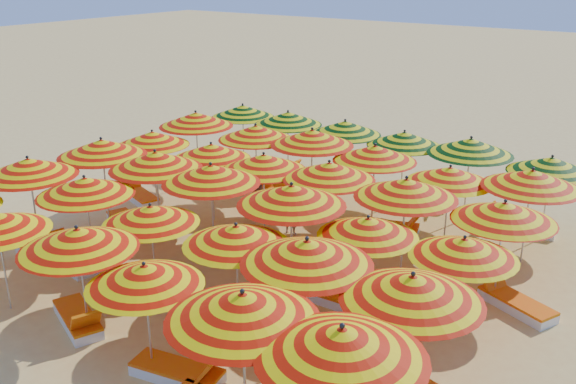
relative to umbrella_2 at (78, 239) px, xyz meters
The scene contains 54 objects.
ground 5.56m from the umbrella_2, 79.75° to the left, with size 120.00×120.00×0.00m, color #EBC368.
umbrella_2 is the anchor object (origin of this frame).
umbrella_3 1.86m from the umbrella_2, ahead, with size 2.72×2.72×2.20m.
umbrella_4 4.23m from the umbrella_2, ahead, with size 2.67×2.67×2.52m.
umbrella_5 5.93m from the umbrella_2, ahead, with size 3.13×3.13×2.55m.
umbrella_6 4.78m from the umbrella_2, 156.33° to the left, with size 3.09×3.09×2.53m.
umbrella_7 3.07m from the umbrella_2, 139.37° to the left, with size 2.97×2.97×2.40m.
umbrella_8 1.95m from the umbrella_2, 93.39° to the left, with size 2.57×2.57×2.21m.
umbrella_9 2.98m from the umbrella_2, 44.39° to the left, with size 2.17×2.17×2.26m.
umbrella_10 4.36m from the umbrella_2, 24.63° to the left, with size 2.74×2.74×2.53m.
umbrella_11 6.25m from the umbrella_2, 16.37° to the left, with size 2.61×2.61×2.47m.
umbrella_12 5.84m from the umbrella_2, 136.10° to the left, with size 3.10×3.10×2.56m.
umbrella_13 4.64m from the umbrella_2, 118.08° to the left, with size 3.17×3.17×2.54m.
umbrella_14 4.13m from the umbrella_2, 94.49° to the left, with size 2.57×2.57×2.53m.
umbrella_15 4.51m from the umbrella_2, 61.84° to the left, with size 3.01×3.01×2.56m.
umbrella_16 5.67m from the umbrella_2, 45.15° to the left, with size 2.40×2.40×2.21m.
umbrella_17 7.28m from the umbrella_2, 35.15° to the left, with size 2.41×2.41×2.20m.
umbrella_18 7.47m from the umbrella_2, 125.89° to the left, with size 2.65×2.65×2.32m.
umbrella_19 6.35m from the umbrella_2, 108.53° to the left, with size 2.90×2.90×2.33m.
umbrella_20 5.91m from the umbrella_2, 90.97° to the left, with size 2.80×2.80×2.39m.
umbrella_21 6.37m from the umbrella_2, 74.00° to the left, with size 2.46×2.46×2.45m.
umbrella_22 7.11m from the umbrella_2, 56.59° to the left, with size 2.90×2.90×2.51m.
umbrella_23 8.64m from the umbrella_2, 45.20° to the left, with size 2.72×2.72×2.36m.
umbrella_24 9.19m from the umbrella_2, 119.01° to the left, with size 2.87×2.87×2.53m.
umbrella_25 8.35m from the umbrella_2, 104.31° to the left, with size 2.68×2.68×2.43m.
umbrella_26 8.24m from the umbrella_2, 90.85° to the left, with size 2.71×2.71×2.56m.
umbrella_27 8.43m from the umbrella_2, 76.82° to the left, with size 2.50×2.50×2.43m.
umbrella_28 8.99m from the umbrella_2, 62.54° to the left, with size 2.76×2.76×2.28m.
umbrella_29 10.28m from the umbrella_2, 54.09° to the left, with size 2.73×2.73×2.48m.
umbrella_30 11.31m from the umbrella_2, 113.14° to the left, with size 2.77×2.77×2.34m.
umbrella_31 10.50m from the umbrella_2, 103.07° to the left, with size 2.61×2.61×2.40m.
umbrella_32 10.21m from the umbrella_2, 91.05° to the left, with size 2.61×2.61×2.41m.
umbrella_33 10.41m from the umbrella_2, 79.96° to the left, with size 2.49×2.49×2.35m.
umbrella_34 10.83m from the umbrella_2, 69.05° to the left, with size 2.87×2.87×2.51m.
umbrella_35 11.74m from the umbrella_2, 58.97° to the left, with size 2.93×2.93×2.36m.
lounger_1 2.03m from the umbrella_2, 165.05° to the left, with size 1.82×1.19×0.69m.
lounger_2 3.14m from the umbrella_2, ahead, with size 1.81×0.90×0.69m.
lounger_4 4.57m from the umbrella_2, 156.18° to the left, with size 1.75×0.64×0.69m.
lounger_5 3.95m from the umbrella_2, 148.83° to the left, with size 1.81×0.87×0.69m.
lounger_6 2.84m from the umbrella_2, 107.47° to the left, with size 1.82×0.99×0.69m.
lounger_7 5.28m from the umbrella_2, 24.21° to the left, with size 1.81×0.88×0.69m.
lounger_9 5.87m from the umbrella_2, 130.71° to the left, with size 1.83×1.15×0.69m.
lounger_10 5.24m from the umbrella_2, 57.25° to the left, with size 1.82×0.94×0.69m.
lounger_11 5.57m from the umbrella_2, 49.32° to the left, with size 1.75×0.64×0.69m.
lounger_12 7.95m from the umbrella_2, 130.24° to the left, with size 1.83×1.12×0.69m.
lounger_13 9.10m from the umbrella_2, 42.14° to the left, with size 1.82×1.22×0.69m.
lounger_14 8.63m from the umbrella_2, 100.68° to the left, with size 1.82×1.26×0.69m.
lounger_15 8.67m from the umbrella_2, 94.90° to the left, with size 1.76×0.66×0.69m.
lounger_16 8.69m from the umbrella_2, 72.70° to the left, with size 1.83×1.09×0.69m.
lounger_17 10.87m from the umbrella_2, 105.61° to the left, with size 1.74×0.61×0.69m.
lounger_18 10.64m from the umbrella_2, 76.68° to the left, with size 1.82×1.25×0.69m.
lounger_19 11.76m from the umbrella_2, 61.97° to the left, with size 1.80×0.82×0.69m.
beachgoer_a 6.65m from the umbrella_2, 86.84° to the left, with size 0.46×0.30×1.27m, color tan.
beachgoer_b 7.12m from the umbrella_2, 98.39° to the left, with size 0.63×0.49×1.30m, color tan.
Camera 1 is at (8.67, -11.78, 7.07)m, focal length 40.00 mm.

